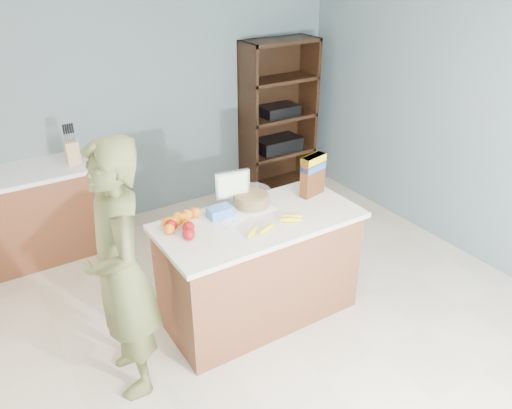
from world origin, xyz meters
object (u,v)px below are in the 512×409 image
tv (232,186)px  cereal_box (313,172)px  shelving_unit (276,119)px  counter_peninsula (259,272)px  person (121,273)px

tv → cereal_box: 0.67m
tv → shelving_unit: bearing=47.2°
shelving_unit → tv: shelving_unit is taller
counter_peninsula → shelving_unit: (1.55, 2.05, 0.45)m
counter_peninsula → tv: size_ratio=5.53×
shelving_unit → tv: bearing=-132.8°
person → counter_peninsula: bearing=102.0°
person → tv: person is taller
counter_peninsula → shelving_unit: 2.61m
cereal_box → shelving_unit: bearing=63.6°
counter_peninsula → cereal_box: size_ratio=4.54×
shelving_unit → person: size_ratio=1.00×
counter_peninsula → tv: tv is taller
person → shelving_unit: bearing=134.8°
person → cereal_box: 1.74m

